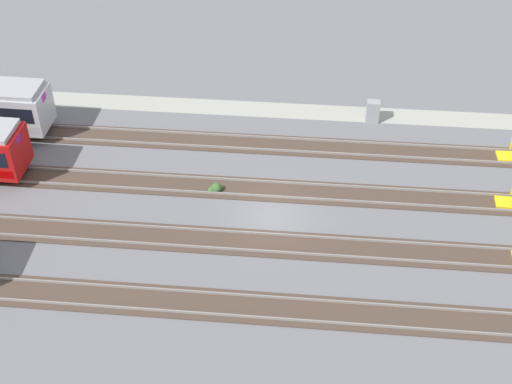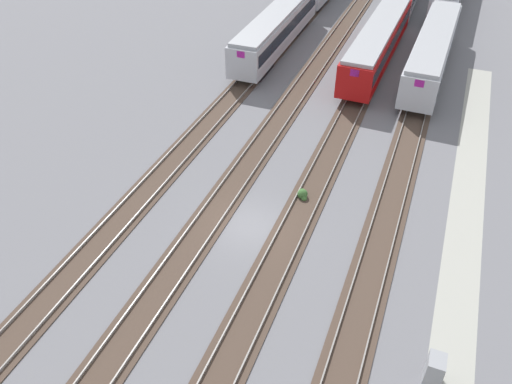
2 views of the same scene
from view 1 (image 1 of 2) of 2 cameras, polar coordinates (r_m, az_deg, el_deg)
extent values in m
plane|color=slate|center=(42.36, 1.29, -1.96)|extent=(400.00, 400.00, 0.00)
cube|color=#9E9E93|center=(51.60, 2.26, 6.53)|extent=(54.00, 2.00, 0.01)
cube|color=#47382D|center=(48.00, 1.94, 3.76)|extent=(90.00, 2.24, 0.06)
cube|color=gray|center=(47.36, 1.89, 3.36)|extent=(90.00, 0.07, 0.15)
cube|color=gray|center=(48.53, 2.00, 4.35)|extent=(90.00, 0.07, 0.15)
cube|color=#47382D|center=(44.17, 1.53, 0.13)|extent=(90.00, 2.24, 0.06)
cube|color=gray|center=(43.55, 1.46, -0.36)|extent=(90.00, 0.07, 0.15)
cube|color=gray|center=(44.67, 1.60, 0.81)|extent=(90.00, 0.07, 0.15)
cube|color=#47382D|center=(40.56, 1.04, -4.17)|extent=(90.00, 2.24, 0.06)
cube|color=gray|center=(39.97, 0.96, -4.76)|extent=(90.00, 0.07, 0.15)
cube|color=gray|center=(41.01, 1.12, -3.37)|extent=(90.00, 0.07, 0.15)
cube|color=#47382D|center=(37.22, 0.45, -9.27)|extent=(90.00, 2.24, 0.06)
cube|color=gray|center=(36.67, 0.35, -10.00)|extent=(90.00, 0.07, 0.15)
cube|color=gray|center=(37.62, 0.55, -8.35)|extent=(90.00, 0.07, 0.15)
cube|color=#B21E99|center=(45.69, -18.50, 4.06)|extent=(0.09, 0.70, 0.56)
cube|color=#B21E99|center=(49.35, -16.65, 7.29)|extent=(0.09, 0.70, 0.56)
cube|color=black|center=(52.10, -19.57, 4.86)|extent=(3.65, 2.32, 0.70)
cube|color=yellow|center=(50.20, 19.83, 3.70)|extent=(0.18, 0.18, 1.15)
cube|color=yellow|center=(49.61, 19.31, 2.68)|extent=(1.13, 1.11, 0.18)
cube|color=yellow|center=(45.71, 19.26, -0.82)|extent=(1.15, 1.13, 0.18)
cube|color=gray|center=(50.66, 9.33, 6.38)|extent=(0.90, 0.70, 1.60)
cube|color=#333338|center=(50.83, 9.34, 6.82)|extent=(0.70, 0.04, 0.36)
sphere|color=#38602D|center=(44.04, -3.18, 0.35)|extent=(0.64, 0.64, 0.64)
sphere|color=#38602D|center=(44.05, -3.59, 0.17)|extent=(0.44, 0.44, 0.44)
sphere|color=#38602D|center=(44.24, -2.86, 0.34)|extent=(0.36, 0.36, 0.36)
camera|label=2|loc=(44.45, 31.50, 23.40)|focal=35.00mm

